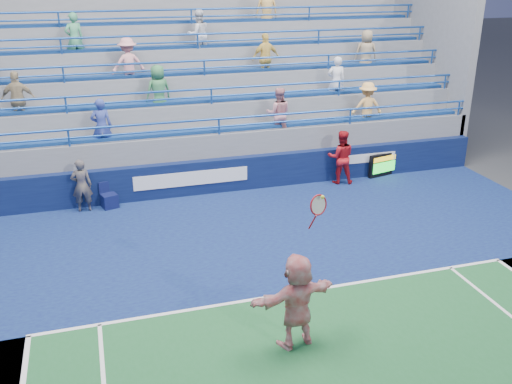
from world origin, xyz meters
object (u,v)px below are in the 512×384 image
object	(u,v)px
tennis_player	(297,301)
ball_girl	(341,157)
line_judge	(82,186)
judge_chair	(109,200)
serve_speed_board	(383,165)

from	to	relation	value
tennis_player	ball_girl	world-z (taller)	tennis_player
line_judge	judge_chair	bearing A→B (deg)	-174.31
judge_chair	line_judge	world-z (taller)	line_judge
serve_speed_board	tennis_player	distance (m)	10.12
line_judge	ball_girl	world-z (taller)	ball_girl
ball_girl	judge_chair	bearing A→B (deg)	16.87
tennis_player	ball_girl	distance (m)	9.00
line_judge	ball_girl	bearing A→B (deg)	-178.85
tennis_player	ball_girl	size ratio (longest dim) A/B	1.69
serve_speed_board	tennis_player	bearing A→B (deg)	-127.60
judge_chair	ball_girl	size ratio (longest dim) A/B	0.43
ball_girl	tennis_player	bearing A→B (deg)	77.52
serve_speed_board	tennis_player	xyz separation A→B (m)	(-6.17, -8.01, 0.55)
judge_chair	tennis_player	bearing A→B (deg)	-68.78
line_judge	serve_speed_board	bearing A→B (deg)	-177.79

